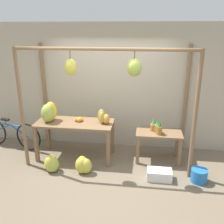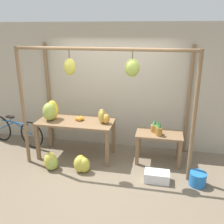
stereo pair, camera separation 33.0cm
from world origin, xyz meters
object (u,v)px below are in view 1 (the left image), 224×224
(banana_pile_ground_right, at_px, (83,165))
(fruit_crate_white, at_px, (159,175))
(pineapple_cluster, at_px, (156,127))
(blue_bucket, at_px, (199,175))
(orange_pile, at_px, (79,120))
(banana_pile_ground_left, at_px, (51,164))
(parked_bicycle, at_px, (11,133))
(banana_pile_on_table, at_px, (49,113))
(papaya_pile, at_px, (103,117))

(banana_pile_ground_right, xyz_separation_m, fruit_crate_white, (1.45, -0.02, -0.07))
(pineapple_cluster, relative_size, blue_bucket, 1.07)
(orange_pile, height_order, banana_pile_ground_right, orange_pile)
(banana_pile_ground_left, distance_m, blue_bucket, 2.79)
(pineapple_cluster, distance_m, parked_bicycle, 3.34)
(fruit_crate_white, distance_m, blue_bucket, 0.72)
(banana_pile_on_table, distance_m, banana_pile_ground_left, 1.05)
(banana_pile_ground_left, height_order, fruit_crate_white, banana_pile_ground_left)
(banana_pile_on_table, distance_m, pineapple_cluster, 2.24)
(orange_pile, xyz_separation_m, pineapple_cluster, (1.61, 0.05, -0.10))
(orange_pile, distance_m, parked_bicycle, 1.79)
(fruit_crate_white, bearing_deg, pineapple_cluster, 95.17)
(banana_pile_ground_left, relative_size, parked_bicycle, 0.24)
(banana_pile_on_table, xyz_separation_m, fruit_crate_white, (2.29, -0.60, -0.90))
(banana_pile_on_table, bearing_deg, blue_bucket, -10.82)
(pineapple_cluster, distance_m, banana_pile_ground_left, 2.22)
(banana_pile_ground_right, bearing_deg, orange_pile, 108.99)
(parked_bicycle, bearing_deg, fruit_crate_white, -14.74)
(orange_pile, xyz_separation_m, fruit_crate_white, (1.67, -0.66, -0.76))
(banana_pile_on_table, bearing_deg, fruit_crate_white, -14.73)
(banana_pile_ground_right, height_order, papaya_pile, papaya_pile)
(papaya_pile, bearing_deg, orange_pile, 176.11)
(blue_bucket, relative_size, papaya_pile, 1.03)
(pineapple_cluster, height_order, banana_pile_ground_left, pineapple_cluster)
(fruit_crate_white, xyz_separation_m, parked_bicycle, (-3.38, 0.89, 0.25))
(pineapple_cluster, bearing_deg, banana_pile_ground_left, -160.22)
(parked_bicycle, height_order, papaya_pile, papaya_pile)
(parked_bicycle, bearing_deg, papaya_pile, -6.65)
(parked_bicycle, bearing_deg, pineapple_cluster, -2.98)
(banana_pile_on_table, height_order, banana_pile_ground_left, banana_pile_on_table)
(fruit_crate_white, xyz_separation_m, blue_bucket, (0.71, 0.03, 0.03))
(banana_pile_on_table, relative_size, banana_pile_ground_left, 1.15)
(orange_pile, xyz_separation_m, blue_bucket, (2.39, -0.64, -0.73))
(fruit_crate_white, relative_size, parked_bicycle, 0.29)
(blue_bucket, bearing_deg, fruit_crate_white, -177.79)
(banana_pile_ground_right, bearing_deg, papaya_pile, 63.61)
(banana_pile_ground_right, xyz_separation_m, papaya_pile, (0.30, 0.61, 0.78))
(banana_pile_ground_right, height_order, blue_bucket, banana_pile_ground_right)
(banana_pile_ground_right, bearing_deg, pineapple_cluster, 26.55)
(banana_pile_on_table, relative_size, banana_pile_ground_right, 1.26)
(orange_pile, height_order, pineapple_cluster, pineapple_cluster)
(banana_pile_ground_right, height_order, parked_bicycle, parked_bicycle)
(pineapple_cluster, height_order, blue_bucket, pineapple_cluster)
(fruit_crate_white, bearing_deg, banana_pile_ground_left, -179.83)
(banana_pile_on_table, height_order, orange_pile, banana_pile_on_table)
(orange_pile, distance_m, papaya_pile, 0.53)
(banana_pile_ground_left, xyz_separation_m, banana_pile_ground_right, (0.62, 0.03, 0.00))
(fruit_crate_white, xyz_separation_m, papaya_pile, (-1.15, 0.63, 0.85))
(banana_pile_ground_left, bearing_deg, orange_pile, 59.09)
(banana_pile_on_table, bearing_deg, banana_pile_ground_right, -34.62)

